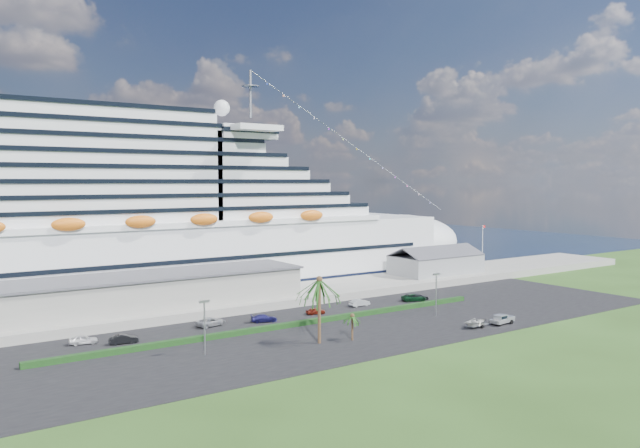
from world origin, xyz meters
TOP-DOWN VIEW (x-y plane):
  - ground at (0.00, 0.00)m, footprint 420.00×420.00m
  - asphalt_lot at (0.00, 11.00)m, footprint 140.00×38.00m
  - wharf at (0.00, 40.00)m, footprint 240.00×20.00m
  - water at (0.00, 130.00)m, footprint 420.00×160.00m
  - cruise_ship at (-21.53, 64.00)m, footprint 191.00×38.00m
  - terminal_building at (-25.00, 40.00)m, footprint 61.00×15.00m
  - port_shed at (52.00, 40.00)m, footprint 24.00×12.31m
  - flagpole at (70.04, 40.00)m, footprint 1.08×0.16m
  - hedge at (-8.00, 16.00)m, footprint 88.00×1.10m
  - lamp_post_left at (-28.00, 8.00)m, footprint 1.60×0.35m
  - lamp_post_right at (20.00, 8.00)m, footprint 1.60×0.35m
  - palm_tall at (-10.00, 4.00)m, footprint 8.82×8.82m
  - palm_short at (-4.50, 2.50)m, footprint 3.53×3.53m
  - parked_car_0 at (-41.37, 24.83)m, footprint 4.62×2.64m
  - parked_car_1 at (-35.96, 21.50)m, footprint 4.64×2.04m
  - parked_car_2 at (-19.30, 24.81)m, footprint 6.00×3.74m
  - parked_car_3 at (-9.91, 22.25)m, footprint 5.28×3.38m
  - parked_car_4 at (1.68, 22.39)m, footprint 4.06×2.25m
  - parked_car_5 at (13.62, 23.69)m, footprint 4.53×1.60m
  - parked_car_6 at (26.79, 21.40)m, footprint 5.91×4.21m
  - parked_car_7 at (27.96, 21.42)m, footprint 5.30×2.83m
  - pickup_truck at (24.89, -3.87)m, footprint 5.18×2.29m
  - boat_trailer at (19.12, -3.15)m, footprint 5.53×3.68m

SIDE VIEW (x-z plane):
  - ground at x=0.00m, z-range 0.00..0.00m
  - water at x=0.00m, z-range 0.00..0.02m
  - asphalt_lot at x=0.00m, z-range 0.00..0.12m
  - hedge at x=-8.00m, z-range 0.12..1.02m
  - parked_car_4 at x=1.68m, z-range 0.12..1.43m
  - parked_car_3 at x=-9.91m, z-range 0.12..1.54m
  - parked_car_7 at x=27.96m, z-range 0.12..1.58m
  - parked_car_0 at x=-41.37m, z-range 0.12..1.60m
  - parked_car_1 at x=-35.96m, z-range 0.12..1.60m
  - parked_car_5 at x=13.62m, z-range 0.12..1.61m
  - parked_car_6 at x=26.79m, z-range 0.12..1.62m
  - parked_car_2 at x=-19.30m, z-range 0.12..1.67m
  - wharf at x=0.00m, z-range 0.00..1.80m
  - pickup_truck at x=24.89m, z-range 0.21..1.98m
  - boat_trailer at x=19.12m, z-range 0.38..1.95m
  - palm_short at x=-4.50m, z-range 1.38..5.95m
  - port_shed at x=52.00m, z-range 0.71..8.08m
  - terminal_building at x=-25.00m, z-range 1.86..8.16m
  - lamp_post_left at x=-28.00m, z-range 1.21..9.48m
  - lamp_post_right at x=20.00m, z-range 1.21..9.48m
  - flagpole at x=70.04m, z-range 2.27..14.27m
  - palm_tall at x=-10.00m, z-range 3.64..14.77m
  - cruise_ship at x=-21.53m, z-range -10.31..43.69m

